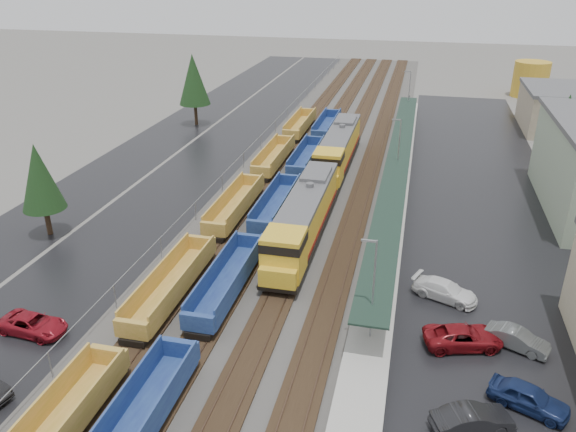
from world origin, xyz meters
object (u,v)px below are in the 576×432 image
(parked_car_east_a, at_px, (473,420))
(parked_car_east_c, at_px, (445,290))
(parked_car_east_d, at_px, (529,398))
(parked_car_east_e, at_px, (517,339))
(locomotive_trail, at_px, (338,149))
(parked_car_east_b, at_px, (463,337))
(well_string_yellow, at_px, (208,240))
(storage_tank, at_px, (530,79))
(parked_car_west_c, at_px, (33,325))
(locomotive_lead, at_px, (303,219))
(well_string_blue, at_px, (255,238))

(parked_car_east_a, relative_size, parked_car_east_c, 0.91)
(parked_car_east_d, bearing_deg, parked_car_east_a, 151.31)
(parked_car_east_e, bearing_deg, locomotive_trail, 51.24)
(parked_car_east_a, bearing_deg, parked_car_east_d, -75.46)
(parked_car_east_b, height_order, parked_car_east_d, parked_car_east_d)
(locomotive_trail, height_order, well_string_yellow, locomotive_trail)
(locomotive_trail, xyz_separation_m, parked_car_east_c, (12.56, -27.57, -1.81))
(well_string_yellow, relative_size, parked_car_east_c, 18.34)
(locomotive_trail, height_order, parked_car_east_e, locomotive_trail)
(parked_car_east_e, bearing_deg, storage_tank, 15.04)
(parked_car_east_c, bearing_deg, parked_car_east_a, -152.68)
(parked_car_east_a, bearing_deg, parked_car_east_e, -45.11)
(parked_car_west_c, bearing_deg, parked_car_east_e, -74.52)
(parked_car_east_e, bearing_deg, parked_car_east_a, -178.52)
(storage_tank, relative_size, parked_car_east_a, 1.43)
(locomotive_lead, xyz_separation_m, parked_car_east_a, (13.81, -20.04, -1.78))
(well_string_blue, distance_m, parked_car_east_e, 23.30)
(well_string_blue, relative_size, parked_car_east_a, 19.64)
(parked_car_east_c, relative_size, parked_car_east_d, 1.10)
(storage_tank, bearing_deg, locomotive_lead, -112.76)
(locomotive_trail, bearing_deg, parked_car_east_a, -71.41)
(locomotive_trail, relative_size, parked_car_east_b, 4.00)
(parked_car_east_a, xyz_separation_m, parked_car_east_e, (3.38, 8.34, -0.07))
(locomotive_trail, bearing_deg, parked_car_east_c, -65.50)
(parked_car_east_d, bearing_deg, parked_car_west_c, 114.06)
(well_string_yellow, relative_size, parked_car_west_c, 18.77)
(parked_car_east_e, bearing_deg, parked_car_east_d, -157.33)
(parked_car_west_c, height_order, parked_car_east_e, parked_car_east_e)
(well_string_yellow, bearing_deg, parked_car_east_a, -37.43)
(parked_car_west_c, xyz_separation_m, parked_car_east_b, (29.27, 5.37, 0.05))
(parked_car_east_c, height_order, parked_car_east_d, parked_car_east_d)
(well_string_blue, bearing_deg, parked_car_east_e, -24.61)
(parked_car_east_b, xyz_separation_m, parked_car_east_e, (3.53, 0.63, -0.05))
(locomotive_lead, bearing_deg, parked_car_east_d, -45.68)
(parked_car_east_c, bearing_deg, locomotive_trail, 46.54)
(locomotive_lead, bearing_deg, parked_car_east_b, -42.09)
(well_string_yellow, height_order, parked_car_east_b, well_string_yellow)
(well_string_blue, relative_size, parked_car_east_b, 17.02)
(well_string_yellow, xyz_separation_m, parked_car_east_b, (21.65, -8.98, -0.38))
(well_string_yellow, bearing_deg, parked_car_east_b, -22.53)
(storage_tank, height_order, parked_car_east_b, storage_tank)
(locomotive_lead, relative_size, parked_car_east_a, 4.62)
(locomotive_lead, distance_m, parked_car_east_c, 14.29)
(well_string_blue, bearing_deg, locomotive_lead, 26.52)
(locomotive_lead, xyz_separation_m, well_string_blue, (-4.00, -2.00, -1.42))
(parked_car_east_b, bearing_deg, parked_car_east_e, -95.21)
(locomotive_trail, relative_size, parked_car_east_e, 5.06)
(locomotive_lead, relative_size, storage_tank, 3.22)
(storage_tank, distance_m, parked_car_east_b, 83.86)
(locomotive_trail, distance_m, well_string_blue, 23.38)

